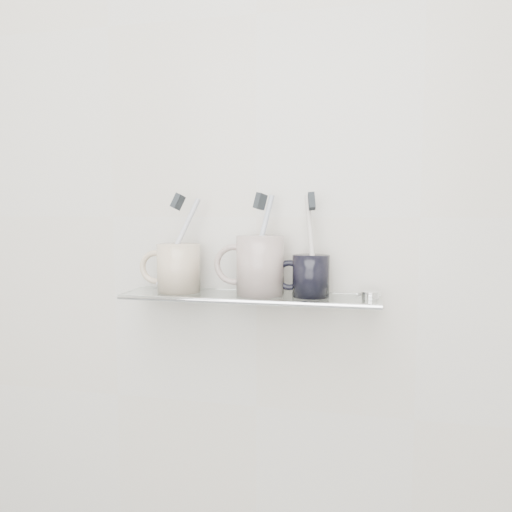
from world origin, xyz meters
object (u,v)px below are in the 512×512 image
(mug_right, at_px, (311,276))
(mug_center, at_px, (260,265))
(mug_left, at_px, (179,268))
(shelf_glass, at_px, (250,297))

(mug_right, bearing_deg, mug_center, 158.89)
(mug_left, height_order, mug_center, mug_center)
(shelf_glass, xyz_separation_m, mug_right, (0.12, 0.00, 0.04))
(mug_left, distance_m, mug_right, 0.27)
(shelf_glass, relative_size, mug_left, 5.16)
(shelf_glass, bearing_deg, mug_left, 178.06)
(mug_left, relative_size, mug_right, 1.22)
(shelf_glass, bearing_deg, mug_center, 14.06)
(shelf_glass, bearing_deg, mug_right, 2.41)
(mug_left, distance_m, mug_center, 0.17)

